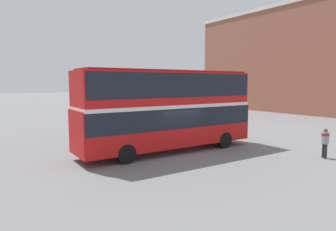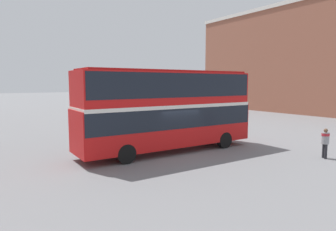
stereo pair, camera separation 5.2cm
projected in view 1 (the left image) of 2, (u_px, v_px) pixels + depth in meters
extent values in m
plane|color=slate|center=(173.00, 153.00, 17.21)|extent=(240.00, 240.00, 0.00)
cube|color=#935642|center=(319.00, 61.00, 41.16)|extent=(11.70, 34.08, 14.00)
cube|color=silver|center=(322.00, 7.00, 40.38)|extent=(12.00, 34.38, 0.50)
cube|color=red|center=(168.00, 125.00, 17.38)|extent=(10.72, 2.62, 2.25)
cube|color=red|center=(168.00, 89.00, 17.15)|extent=(10.56, 2.55, 1.94)
cube|color=black|center=(168.00, 117.00, 17.33)|extent=(10.62, 2.65, 1.11)
cube|color=black|center=(168.00, 85.00, 17.13)|extent=(10.40, 2.58, 1.32)
cube|color=silver|center=(168.00, 106.00, 17.26)|extent=(10.62, 2.65, 0.20)
cube|color=#A91111|center=(168.00, 71.00, 17.04)|extent=(10.08, 2.37, 0.10)
cylinder|color=black|center=(201.00, 135.00, 20.29)|extent=(0.99, 0.31, 0.99)
cylinder|color=black|center=(224.00, 140.00, 18.43)|extent=(0.99, 0.31, 0.99)
cylinder|color=black|center=(109.00, 146.00, 16.67)|extent=(0.99, 0.31, 0.99)
cylinder|color=black|center=(126.00, 154.00, 14.82)|extent=(0.99, 0.31, 0.99)
cylinder|color=#232328|center=(326.00, 152.00, 15.79)|extent=(0.15, 0.15, 0.78)
cylinder|color=#232328|center=(323.00, 151.00, 16.03)|extent=(0.15, 0.15, 0.78)
cylinder|color=gray|center=(325.00, 138.00, 15.83)|extent=(0.52, 0.52, 0.61)
cylinder|color=#B2232D|center=(325.00, 134.00, 15.81)|extent=(0.55, 0.55, 0.14)
sphere|color=brown|center=(326.00, 130.00, 15.79)|extent=(0.21, 0.21, 0.21)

